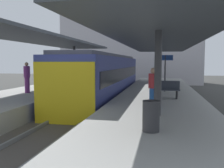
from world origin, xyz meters
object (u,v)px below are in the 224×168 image
passenger_far_end (54,73)px  platform_sign (165,65)px  litter_bin (151,116)px  passenger_mid_platform (153,88)px  commuter_train (106,77)px  passenger_near_bench (27,77)px  platform_bench (165,89)px

passenger_far_end → platform_sign: bearing=-22.0°
litter_bin → passenger_mid_platform: (-0.06, 3.16, 0.41)m
commuter_train → passenger_far_end: bearing=159.7°
passenger_mid_platform → passenger_near_bench: bearing=155.2°
litter_bin → passenger_far_end: size_ratio=0.48×
passenger_mid_platform → passenger_far_end: 12.39m
platform_bench → platform_sign: (0.02, 2.76, 1.16)m
passenger_near_bench → passenger_mid_platform: bearing=-24.8°
commuter_train → passenger_near_bench: (-3.75, -4.04, 0.20)m
platform_sign → passenger_mid_platform: size_ratio=1.41×
platform_bench → passenger_far_end: passenger_far_end is taller
platform_bench → litter_bin: (-0.43, -6.00, -0.06)m
platform_sign → commuter_train: bearing=156.1°
platform_sign → passenger_mid_platform: bearing=-95.2°
platform_sign → passenger_mid_platform: platform_sign is taller
platform_bench → passenger_near_bench: bearing=175.9°
passenger_near_bench → litter_bin: bearing=-41.5°
commuter_train → platform_bench: commuter_train is taller
passenger_mid_platform → passenger_far_end: size_ratio=0.95×
passenger_far_end → litter_bin: bearing=-55.8°
passenger_mid_platform → platform_sign: bearing=84.8°
platform_bench → passenger_mid_platform: (-0.50, -2.84, 0.35)m
platform_bench → litter_bin: bearing=-94.1°
platform_bench → litter_bin: platform_bench is taller
commuter_train → passenger_mid_platform: 8.27m
passenger_near_bench → passenger_far_end: size_ratio=1.07×
platform_sign → passenger_far_end: (-8.84, 3.58, -0.76)m
platform_sign → passenger_far_end: size_ratio=1.33×
litter_bin → passenger_near_bench: (-7.42, 6.56, 0.53)m
platform_sign → passenger_near_bench: bearing=-164.3°
litter_bin → passenger_mid_platform: size_ratio=0.51×
platform_bench → platform_sign: 3.00m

